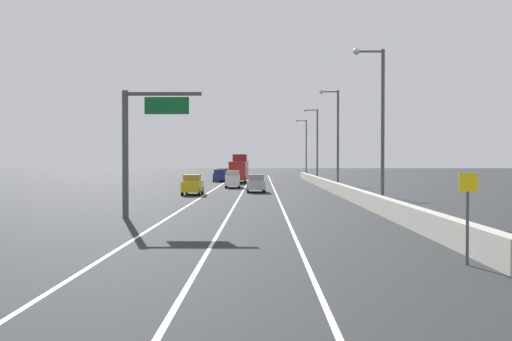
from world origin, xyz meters
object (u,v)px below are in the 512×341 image
at_px(lamp_post_right_fourth, 316,141).
at_px(box_truck, 239,170).
at_px(car_blue_3, 220,176).
at_px(speed_advisory_sign, 468,211).
at_px(overhead_sign_gantry, 138,138).
at_px(car_yellow_1, 193,185).
at_px(lamp_post_right_second, 379,118).
at_px(lamp_post_right_third, 336,134).
at_px(lamp_post_right_fifth, 305,145).
at_px(car_black_2, 223,174).
at_px(car_silver_0, 256,183).
at_px(car_white_4, 233,179).

height_order(lamp_post_right_fourth, box_truck, lamp_post_right_fourth).
bearing_deg(car_blue_3, speed_advisory_sign, -79.15).
height_order(overhead_sign_gantry, car_yellow_1, overhead_sign_gantry).
xyz_separation_m(lamp_post_right_second, car_blue_3, (-14.41, 48.93, -5.28)).
height_order(speed_advisory_sign, car_blue_3, speed_advisory_sign).
distance_m(car_yellow_1, box_truck, 29.90).
distance_m(lamp_post_right_third, car_yellow_1, 16.60).
relative_size(car_yellow_1, box_truck, 0.46).
bearing_deg(lamp_post_right_fifth, car_blue_3, -129.67).
bearing_deg(lamp_post_right_fourth, lamp_post_right_second, -90.06).
height_order(speed_advisory_sign, lamp_post_right_third, lamp_post_right_third).
height_order(lamp_post_right_second, car_black_2, lamp_post_right_second).
height_order(lamp_post_right_fifth, car_black_2, lamp_post_right_fifth).
distance_m(car_blue_3, box_truck, 4.14).
distance_m(car_yellow_1, car_black_2, 38.24).
bearing_deg(lamp_post_right_fourth, lamp_post_right_fifth, 89.57).
relative_size(car_silver_0, box_truck, 0.44).
distance_m(lamp_post_right_second, car_white_4, 32.80).
relative_size(lamp_post_right_third, car_white_4, 2.36).
relative_size(overhead_sign_gantry, car_blue_3, 1.72).
distance_m(speed_advisory_sign, lamp_post_right_fourth, 64.16).
distance_m(car_white_4, box_truck, 16.08).
xyz_separation_m(speed_advisory_sign, car_blue_3, (-13.14, 68.55, -0.80)).
relative_size(overhead_sign_gantry, lamp_post_right_second, 0.68).
relative_size(overhead_sign_gantry, lamp_post_right_third, 0.68).
relative_size(car_yellow_1, car_blue_3, 1.00).
relative_size(overhead_sign_gantry, car_yellow_1, 1.72).
height_order(speed_advisory_sign, box_truck, box_truck).
distance_m(speed_advisory_sign, car_yellow_1, 38.68).
height_order(lamp_post_right_third, car_black_2, lamp_post_right_third).
xyz_separation_m(car_blue_3, car_white_4, (2.95, -18.63, 0.08)).
height_order(lamp_post_right_second, car_white_4, lamp_post_right_second).
distance_m(car_silver_0, box_truck, 25.60).
relative_size(car_black_2, car_white_4, 0.99).
height_order(overhead_sign_gantry, car_silver_0, overhead_sign_gantry).
height_order(speed_advisory_sign, car_silver_0, speed_advisory_sign).
bearing_deg(lamp_post_right_fourth, speed_advisory_sign, -91.18).
xyz_separation_m(lamp_post_right_fifth, car_silver_0, (-8.77, -45.64, -5.30)).
relative_size(lamp_post_right_third, car_black_2, 2.39).
xyz_separation_m(lamp_post_right_second, lamp_post_right_third, (0.03, 22.19, 0.00)).
bearing_deg(lamp_post_right_fourth, car_silver_0, -110.13).
distance_m(lamp_post_right_second, car_black_2, 56.98).
xyz_separation_m(car_yellow_1, car_white_4, (3.24, 13.64, 0.05)).
bearing_deg(lamp_post_right_fifth, lamp_post_right_second, -90.19).
xyz_separation_m(lamp_post_right_second, lamp_post_right_fifth, (0.22, 66.56, 0.00)).
bearing_deg(car_yellow_1, speed_advisory_sign, -69.67).
height_order(lamp_post_right_fifth, car_yellow_1, lamp_post_right_fifth).
relative_size(lamp_post_right_second, box_truck, 1.16).
relative_size(speed_advisory_sign, car_silver_0, 0.71).
xyz_separation_m(lamp_post_right_second, lamp_post_right_fourth, (0.05, 44.37, 0.00)).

